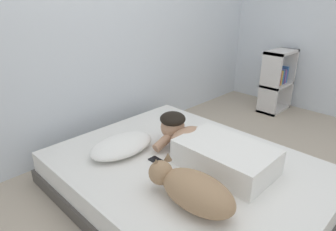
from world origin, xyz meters
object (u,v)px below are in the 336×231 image
(person_lying, at_px, (209,148))
(dog, at_px, (192,189))
(bed, at_px, (186,178))
(bookshelf, at_px, (277,80))
(cell_phone, at_px, (158,161))
(pillow, at_px, (122,146))
(coffee_cup, at_px, (174,134))

(person_lying, relative_size, dog, 1.60)
(person_lying, bearing_deg, dog, -153.37)
(bed, height_order, bookshelf, bookshelf)
(dog, xyz_separation_m, cell_phone, (0.18, 0.47, -0.10))
(pillow, distance_m, cell_phone, 0.31)
(dog, xyz_separation_m, coffee_cup, (0.53, 0.65, -0.07))
(pillow, height_order, cell_phone, pillow)
(bed, distance_m, dog, 0.51)
(dog, xyz_separation_m, bookshelf, (2.36, 0.65, 0.02))
(bed, distance_m, person_lying, 0.29)
(bed, relative_size, pillow, 3.68)
(coffee_cup, distance_m, bookshelf, 1.83)
(bed, height_order, pillow, pillow)
(dog, distance_m, bookshelf, 2.45)
(bed, distance_m, pillow, 0.54)
(dog, relative_size, coffee_cup, 4.60)
(person_lying, relative_size, cell_phone, 6.57)
(pillow, xyz_separation_m, cell_phone, (0.09, -0.29, -0.05))
(dog, bearing_deg, bookshelf, 15.45)
(cell_phone, bearing_deg, dog, -110.42)
(bed, distance_m, bookshelf, 2.09)
(cell_phone, bearing_deg, person_lying, -42.93)
(bed, relative_size, person_lying, 2.08)
(coffee_cup, distance_m, cell_phone, 0.40)
(person_lying, xyz_separation_m, dog, (-0.44, -0.22, -0.00))
(pillow, bearing_deg, bookshelf, -2.90)
(bed, relative_size, cell_phone, 13.68)
(pillow, relative_size, person_lying, 0.57)
(coffee_cup, height_order, cell_phone, coffee_cup)
(pillow, bearing_deg, bed, -62.62)
(bed, bearing_deg, person_lying, -36.15)
(bed, xyz_separation_m, coffee_cup, (0.22, 0.34, 0.17))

